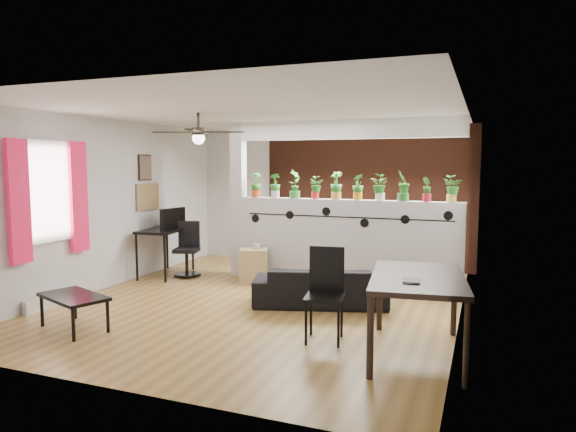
{
  "coord_description": "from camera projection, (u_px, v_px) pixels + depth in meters",
  "views": [
    {
      "loc": [
        2.85,
        -6.39,
        1.92
      ],
      "look_at": [
        0.15,
        0.6,
        1.15
      ],
      "focal_mm": 32.0,
      "sensor_mm": 36.0,
      "label": 1
    }
  ],
  "objects": [
    {
      "name": "sofa",
      "position": [
        321.0,
        287.0,
        6.97
      ],
      "size": [
        1.84,
        1.15,
        0.5
      ],
      "primitive_type": "imported",
      "rotation": [
        0.0,
        0.0,
        3.44
      ],
      "color": "black",
      "rests_on": "ground"
    },
    {
      "name": "potted_plant_1",
      "position": [
        275.0,
        185.0,
        8.53
      ],
      "size": [
        0.26,
        0.26,
        0.41
      ],
      "color": "silver",
      "rests_on": "partition_wall"
    },
    {
      "name": "potted_plant_9",
      "position": [
        452.0,
        188.0,
        7.53
      ],
      "size": [
        0.23,
        0.2,
        0.4
      ],
      "color": "gold",
      "rests_on": "partition_wall"
    },
    {
      "name": "potted_plant_3",
      "position": [
        315.0,
        187.0,
        8.28
      ],
      "size": [
        0.21,
        0.19,
        0.37
      ],
      "color": "red",
      "rests_on": "partition_wall"
    },
    {
      "name": "framed_art",
      "position": [
        145.0,
        168.0,
        8.72
      ],
      "size": [
        0.03,
        0.34,
        0.44
      ],
      "color": "#8C7259",
      "rests_on": "room_shell"
    },
    {
      "name": "partition_wall",
      "position": [
        346.0,
        242.0,
        8.18
      ],
      "size": [
        3.6,
        0.18,
        1.35
      ],
      "primitive_type": "cube",
      "color": "#BCBCC1",
      "rests_on": "ground"
    },
    {
      "name": "ceiling_fan",
      "position": [
        198.0,
        134.0,
        6.92
      ],
      "size": [
        1.19,
        1.19,
        0.43
      ],
      "color": "black",
      "rests_on": "room_shell"
    },
    {
      "name": "brick_panel",
      "position": [
        367.0,
        197.0,
        9.48
      ],
      "size": [
        3.9,
        0.05,
        2.6
      ],
      "primitive_type": "cube",
      "color": "#9D462D",
      "rests_on": "ground"
    },
    {
      "name": "ceiling_header",
      "position": [
        348.0,
        129.0,
        8.0
      ],
      "size": [
        3.6,
        0.18,
        0.3
      ],
      "primitive_type": "cube",
      "color": "white",
      "rests_on": "room_shell"
    },
    {
      "name": "office_chair",
      "position": [
        187.0,
        253.0,
        8.74
      ],
      "size": [
        0.48,
        0.48,
        0.92
      ],
      "color": "black",
      "rests_on": "ground"
    },
    {
      "name": "potted_plant_0",
      "position": [
        256.0,
        184.0,
        8.66
      ],
      "size": [
        0.25,
        0.22,
        0.42
      ],
      "color": "#D84F19",
      "rests_on": "partition_wall"
    },
    {
      "name": "potted_plant_4",
      "position": [
        336.0,
        185.0,
        8.15
      ],
      "size": [
        0.25,
        0.21,
        0.44
      ],
      "color": "gold",
      "rests_on": "partition_wall"
    },
    {
      "name": "potted_plant_6",
      "position": [
        380.0,
        186.0,
        7.9
      ],
      "size": [
        0.25,
        0.23,
        0.41
      ],
      "color": "silver",
      "rests_on": "partition_wall"
    },
    {
      "name": "computer_desk",
      "position": [
        166.0,
        233.0,
        8.79
      ],
      "size": [
        0.71,
        1.18,
        0.81
      ],
      "color": "black",
      "rests_on": "ground"
    },
    {
      "name": "cube_shelf",
      "position": [
        254.0,
        265.0,
        8.36
      ],
      "size": [
        0.54,
        0.51,
        0.54
      ],
      "primitive_type": "cube",
      "rotation": [
        0.0,
        0.0,
        0.32
      ],
      "color": "tan",
      "rests_on": "ground"
    },
    {
      "name": "dining_table",
      "position": [
        418.0,
        284.0,
        5.11
      ],
      "size": [
        1.09,
        1.59,
        0.81
      ],
      "color": "black",
      "rests_on": "ground"
    },
    {
      "name": "cup",
      "position": [
        257.0,
        246.0,
        8.31
      ],
      "size": [
        0.13,
        0.13,
        0.09
      ],
      "primitive_type": "imported",
      "rotation": [
        0.0,
        0.0,
        -0.1
      ],
      "color": "gray",
      "rests_on": "cube_shelf"
    },
    {
      "name": "room_shell",
      "position": [
        262.0,
        209.0,
        7.01
      ],
      "size": [
        6.3,
        7.1,
        2.9
      ],
      "color": "brown",
      "rests_on": "ground"
    },
    {
      "name": "pier_column",
      "position": [
        239.0,
        200.0,
        8.8
      ],
      "size": [
        0.22,
        0.2,
        2.6
      ],
      "primitive_type": "cube",
      "color": "#BCBCC1",
      "rests_on": "ground"
    },
    {
      "name": "potted_plant_2",
      "position": [
        295.0,
        183.0,
        8.4
      ],
      "size": [
        0.25,
        0.29,
        0.47
      ],
      "color": "#328A3B",
      "rests_on": "partition_wall"
    },
    {
      "name": "vine_decal",
      "position": [
        345.0,
        217.0,
        8.05
      ],
      "size": [
        3.31,
        0.01,
        0.3
      ],
      "color": "black",
      "rests_on": "partition_wall"
    },
    {
      "name": "potted_plant_8",
      "position": [
        427.0,
        188.0,
        7.65
      ],
      "size": [
        0.19,
        0.22,
        0.37
      ],
      "color": "#B41C2C",
      "rests_on": "partition_wall"
    },
    {
      "name": "monitor",
      "position": [
        170.0,
        222.0,
        8.91
      ],
      "size": [
        0.33,
        0.11,
        0.19
      ],
      "primitive_type": "imported",
      "rotation": [
        0.0,
        0.0,
        1.39
      ],
      "color": "black",
      "rests_on": "computer_desk"
    },
    {
      "name": "potted_plant_7",
      "position": [
        403.0,
        185.0,
        7.77
      ],
      "size": [
        0.27,
        0.3,
        0.47
      ],
      "color": "#2E7F30",
      "rests_on": "partition_wall"
    },
    {
      "name": "book",
      "position": [
        403.0,
        280.0,
        4.85
      ],
      "size": [
        0.18,
        0.23,
        0.02
      ],
      "primitive_type": "imported",
      "rotation": [
        0.0,
        0.0,
        0.1
      ],
      "color": "gray",
      "rests_on": "dining_table"
    },
    {
      "name": "corkboard",
      "position": [
        148.0,
        197.0,
        8.81
      ],
      "size": [
        0.03,
        0.6,
        0.45
      ],
      "primitive_type": "cube",
      "color": "olive",
      "rests_on": "room_shell"
    },
    {
      "name": "folding_chair",
      "position": [
        326.0,
        285.0,
        5.6
      ],
      "size": [
        0.47,
        0.47,
        1.01
      ],
      "color": "black",
      "rests_on": "ground"
    },
    {
      "name": "window_assembly",
      "position": [
        49.0,
        195.0,
        6.79
      ],
      "size": [
        0.09,
        1.3,
        1.55
      ],
      "color": "white",
      "rests_on": "room_shell"
    },
    {
      "name": "baseboard_heater",
      "position": [
        55.0,
        299.0,
        6.93
      ],
      "size": [
        0.08,
        1.0,
        0.18
      ],
      "primitive_type": "cube",
      "color": "silver",
      "rests_on": "ground"
    },
    {
      "name": "potted_plant_5",
      "position": [
        358.0,
        186.0,
        8.03
      ],
      "size": [
        0.22,
        0.25,
        0.4
      ],
      "color": "orange",
      "rests_on": "partition_wall"
    },
    {
      "name": "coffee_table",
      "position": [
        74.0,
        299.0,
        5.93
      ],
      "size": [
        0.98,
        0.76,
        0.41
      ],
      "color": "black",
      "rests_on": "ground"
    }
  ]
}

